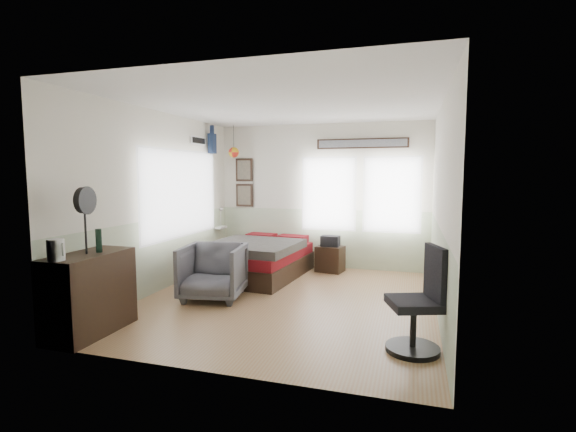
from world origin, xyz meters
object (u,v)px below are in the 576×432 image
Objects in this scene: task_chair at (420,309)px; armchair at (213,272)px; bed at (259,259)px; dresser at (89,293)px; nightstand at (330,259)px.

armchair is at bearing 139.84° from task_chair.
armchair reaches higher than bed.
task_chair is at bearing -29.21° from armchair.
armchair is (-0.15, -1.42, 0.09)m from bed.
dresser reaches higher than nightstand.
armchair is at bearing -90.86° from bed.
bed is at bearing 74.80° from armchair.
dresser is at bearing -108.04° from nightstand.
armchair is 2.96m from task_chair.
armchair is at bearing 65.30° from dresser.
dresser is 1.72m from armchair.
dresser is 1.17× the size of armchair.
task_chair reaches higher than bed.
bed is 3.11m from dresser.
armchair is 0.80× the size of task_chair.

